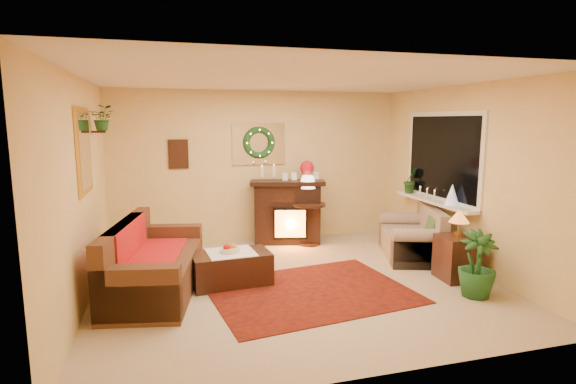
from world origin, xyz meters
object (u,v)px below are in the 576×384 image
object	(u,v)px
fireplace	(287,212)
side_table_round	(309,226)
sofa	(156,258)
loveseat	(411,230)
coffee_table	(231,268)
end_table_square	(458,259)

from	to	relation	value
fireplace	side_table_round	world-z (taller)	fireplace
sofa	loveseat	size ratio (longest dim) A/B	1.52
fireplace	coffee_table	distance (m)	2.13
sofa	end_table_square	distance (m)	3.91
end_table_square	coffee_table	size ratio (longest dim) A/B	0.59
sofa	coffee_table	bearing A→B (deg)	10.85
loveseat	end_table_square	world-z (taller)	loveseat
end_table_square	coffee_table	xyz separation A→B (m)	(-2.93, 0.62, -0.06)
sofa	end_table_square	world-z (taller)	sofa
fireplace	side_table_round	bearing A→B (deg)	-18.01
fireplace	coffee_table	size ratio (longest dim) A/B	1.12
fireplace	end_table_square	distance (m)	2.90
loveseat	end_table_square	xyz separation A→B (m)	(0.07, -1.07, -0.15)
side_table_round	coffee_table	distance (m)	2.16
end_table_square	side_table_round	bearing A→B (deg)	123.01
loveseat	side_table_round	xyz separation A→B (m)	(-1.32, 1.06, -0.09)
sofa	loveseat	world-z (taller)	sofa
side_table_round	sofa	bearing A→B (deg)	-148.75
end_table_square	fireplace	bearing A→B (deg)	126.22
fireplace	coffee_table	xyz separation A→B (m)	(-1.22, -1.71, -0.34)
side_table_round	coffee_table	bearing A→B (deg)	-135.76
side_table_round	coffee_table	xyz separation A→B (m)	(-1.55, -1.51, -0.12)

